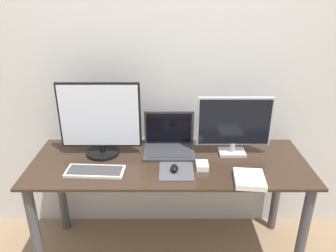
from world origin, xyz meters
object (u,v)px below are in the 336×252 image
object	(u,v)px
power_brick	(201,166)
keyboard	(94,171)
monitor_right	(233,124)
mouse	(173,168)
monitor_left	(99,120)
laptop	(168,142)
book	(248,179)

from	to	relation	value
power_brick	keyboard	bearing A→B (deg)	-175.49
monitor_right	mouse	world-z (taller)	monitor_right
monitor_left	laptop	bearing A→B (deg)	6.25
monitor_right	mouse	distance (m)	0.50
monitor_right	mouse	xyz separation A→B (m)	(-0.40, -0.23, -0.19)
monitor_left	book	xyz separation A→B (m)	(0.92, -0.35, -0.23)
monitor_left	laptop	xyz separation A→B (m)	(0.45, 0.05, -0.18)
keyboard	power_brick	distance (m)	0.66
book	mouse	bearing A→B (deg)	165.62
monitor_left	monitor_right	distance (m)	0.88
monitor_left	monitor_right	xyz separation A→B (m)	(0.88, 0.00, -0.03)
book	keyboard	bearing A→B (deg)	173.75
keyboard	mouse	distance (m)	0.49
book	power_brick	xyz separation A→B (m)	(-0.26, 0.15, 0.00)
monitor_right	book	bearing A→B (deg)	-83.29
keyboard	book	bearing A→B (deg)	-6.25
monitor_left	book	world-z (taller)	monitor_left
keyboard	laptop	bearing A→B (deg)	32.91
monitor_left	monitor_right	bearing A→B (deg)	0.01
monitor_left	monitor_right	world-z (taller)	monitor_left
laptop	power_brick	xyz separation A→B (m)	(0.21, -0.24, -0.05)
monitor_right	mouse	size ratio (longest dim) A/B	6.48
laptop	keyboard	size ratio (longest dim) A/B	0.95
laptop	book	world-z (taller)	laptop
monitor_right	laptop	bearing A→B (deg)	173.44
monitor_right	power_brick	size ratio (longest dim) A/B	5.02
monitor_left	power_brick	bearing A→B (deg)	-16.32
keyboard	power_brick	world-z (taller)	power_brick
laptop	power_brick	distance (m)	0.32
mouse	book	world-z (taller)	mouse
laptop	keyboard	distance (m)	0.54
keyboard	book	world-z (taller)	book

